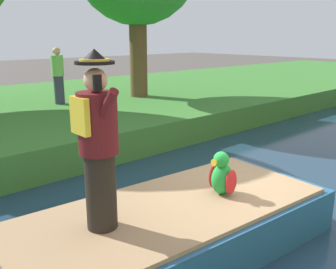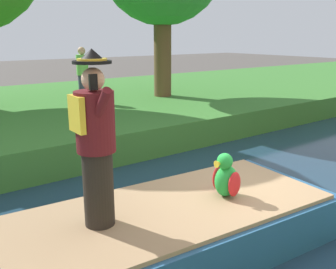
{
  "view_description": "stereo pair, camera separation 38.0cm",
  "coord_description": "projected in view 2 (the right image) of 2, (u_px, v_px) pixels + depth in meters",
  "views": [
    {
      "loc": [
        3.01,
        -4.11,
        2.68
      ],
      "look_at": [
        0.02,
        -1.42,
        1.61
      ],
      "focal_mm": 39.97,
      "sensor_mm": 36.0,
      "label": 1
    },
    {
      "loc": [
        3.25,
        -3.81,
        2.68
      ],
      "look_at": [
        0.02,
        -1.42,
        1.61
      ],
      "focal_mm": 39.97,
      "sensor_mm": 36.0,
      "label": 2
    }
  ],
  "objects": [
    {
      "name": "boat",
      "position": [
        172.0,
        229.0,
        4.53
      ],
      "size": [
        2.11,
        4.32,
        0.61
      ],
      "color": "#23517A",
      "rests_on": "canal_water"
    },
    {
      "name": "parrot_plush",
      "position": [
        226.0,
        178.0,
        4.68
      ],
      "size": [
        0.36,
        0.35,
        0.57
      ],
      "color": "green",
      "rests_on": "boat"
    },
    {
      "name": "grass_bank_near",
      "position": [
        54.0,
        114.0,
        11.27
      ],
      "size": [
        9.18,
        48.0,
        0.76
      ],
      "primitive_type": "cube",
      "color": "#38752D",
      "rests_on": "ground"
    },
    {
      "name": "ground_plane",
      "position": [
        246.0,
        227.0,
        5.41
      ],
      "size": [
        80.0,
        80.0,
        0.0
      ],
      "primitive_type": "plane",
      "color": "#4C4742"
    },
    {
      "name": "canal_water",
      "position": [
        246.0,
        223.0,
        5.4
      ],
      "size": [
        6.16,
        48.0,
        0.1
      ],
      "primitive_type": "cube",
      "color": "#1E384C",
      "rests_on": "ground"
    },
    {
      "name": "person_bystander",
      "position": [
        83.0,
        75.0,
        10.86
      ],
      "size": [
        0.34,
        0.34,
        1.6
      ],
      "color": "#33384C",
      "rests_on": "grass_bank_near"
    },
    {
      "name": "person_pirate",
      "position": [
        96.0,
        141.0,
        3.8
      ],
      "size": [
        0.61,
        0.42,
        1.85
      ],
      "rotation": [
        0.0,
        0.0,
        -0.24
      ],
      "color": "black",
      "rests_on": "boat"
    }
  ]
}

